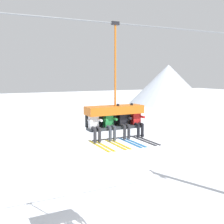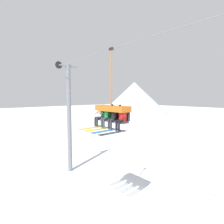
{
  "view_description": "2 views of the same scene",
  "coord_description": "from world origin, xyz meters",
  "px_view_note": "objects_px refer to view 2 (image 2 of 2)",
  "views": [
    {
      "loc": [
        -4.59,
        -9.92,
        7.03
      ],
      "look_at": [
        -0.05,
        -0.73,
        5.65
      ],
      "focal_mm": 45.0,
      "sensor_mm": 36.0,
      "label": 1
    },
    {
      "loc": [
        7.02,
        -6.93,
        6.37
      ],
      "look_at": [
        0.2,
        -0.89,
        5.55
      ],
      "focal_mm": 28.0,
      "sensor_mm": 36.0,
      "label": 2
    }
  ],
  "objects_px": {
    "chairlift_chair": "(112,110)",
    "skier_green": "(106,116)",
    "skier_white": "(99,115)",
    "skier_black": "(113,117)",
    "lift_tower_near": "(69,116)",
    "skier_red": "(121,118)"
  },
  "relations": [
    {
      "from": "chairlift_chair",
      "to": "skier_green",
      "type": "xyz_separation_m",
      "value": [
        -0.29,
        -0.22,
        -0.34
      ]
    },
    {
      "from": "skier_white",
      "to": "skier_green",
      "type": "distance_m",
      "value": 0.58
    },
    {
      "from": "skier_black",
      "to": "skier_green",
      "type": "bearing_deg",
      "value": -179.33
    },
    {
      "from": "skier_white",
      "to": "skier_black",
      "type": "height_order",
      "value": "skier_black"
    },
    {
      "from": "chairlift_chair",
      "to": "skier_white",
      "type": "distance_m",
      "value": 0.96
    },
    {
      "from": "lift_tower_near",
      "to": "skier_white",
      "type": "bearing_deg",
      "value": -9.83
    },
    {
      "from": "lift_tower_near",
      "to": "skier_black",
      "type": "bearing_deg",
      "value": -8.05
    },
    {
      "from": "skier_white",
      "to": "skier_black",
      "type": "bearing_deg",
      "value": 0.34
    },
    {
      "from": "skier_white",
      "to": "skier_black",
      "type": "relative_size",
      "value": 1.0
    },
    {
      "from": "skier_white",
      "to": "chairlift_chair",
      "type": "bearing_deg",
      "value": 14.11
    },
    {
      "from": "skier_white",
      "to": "skier_green",
      "type": "height_order",
      "value": "same"
    },
    {
      "from": "skier_green",
      "to": "skier_black",
      "type": "xyz_separation_m",
      "value": [
        0.58,
        0.01,
        0.02
      ]
    },
    {
      "from": "skier_white",
      "to": "skier_green",
      "type": "relative_size",
      "value": 1.0
    },
    {
      "from": "chairlift_chair",
      "to": "skier_black",
      "type": "height_order",
      "value": "chairlift_chair"
    },
    {
      "from": "chairlift_chair",
      "to": "skier_green",
      "type": "relative_size",
      "value": 2.44
    },
    {
      "from": "lift_tower_near",
      "to": "skier_black",
      "type": "height_order",
      "value": "lift_tower_near"
    },
    {
      "from": "chairlift_chair",
      "to": "skier_black",
      "type": "distance_m",
      "value": 0.48
    },
    {
      "from": "skier_black",
      "to": "skier_white",
      "type": "bearing_deg",
      "value": -179.66
    },
    {
      "from": "skier_white",
      "to": "skier_black",
      "type": "xyz_separation_m",
      "value": [
        1.16,
        0.01,
        0.02
      ]
    },
    {
      "from": "chairlift_chair",
      "to": "skier_black",
      "type": "bearing_deg",
      "value": -36.48
    },
    {
      "from": "skier_green",
      "to": "skier_red",
      "type": "relative_size",
      "value": 1.0
    },
    {
      "from": "lift_tower_near",
      "to": "skier_black",
      "type": "distance_m",
      "value": 6.63
    }
  ]
}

